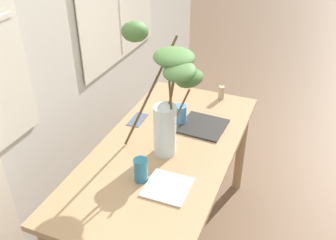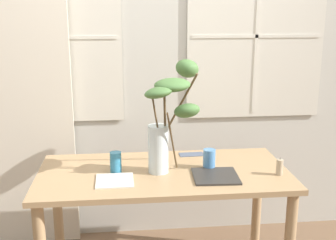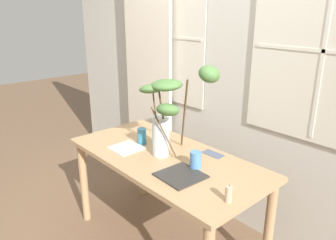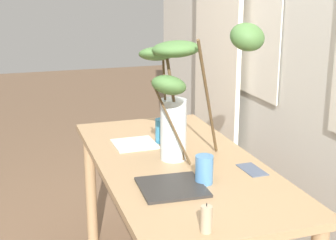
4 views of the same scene
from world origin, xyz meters
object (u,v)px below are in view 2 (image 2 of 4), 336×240
drinking_glass_blue_left (116,162)px  plate_square_left (115,181)px  pillar_candle (280,167)px  plate_square_right (216,176)px  dining_table (164,188)px  vase_with_branches (170,112)px  drinking_glass_blue_right (209,159)px

drinking_glass_blue_left → plate_square_left: (-0.01, -0.15, -0.06)m
pillar_candle → drinking_glass_blue_left: bearing=171.4°
plate_square_left → plate_square_right: size_ratio=0.82×
plate_square_right → pillar_candle: bearing=-0.9°
dining_table → plate_square_left: size_ratio=7.10×
dining_table → plate_square_left: (-0.30, -0.14, 0.12)m
vase_with_branches → drinking_glass_blue_left: vase_with_branches is taller
dining_table → pillar_candle: (0.69, -0.14, 0.16)m
pillar_candle → dining_table: bearing=168.8°
drinking_glass_blue_left → pillar_candle: bearing=-8.6°
drinking_glass_blue_left → drinking_glass_blue_right: bearing=0.5°
dining_table → drinking_glass_blue_left: 0.34m
dining_table → plate_square_left: 0.35m
vase_with_branches → drinking_glass_blue_right: (0.25, 0.01, -0.31)m
drinking_glass_blue_right → plate_square_right: drinking_glass_blue_right is taller
drinking_glass_blue_right → plate_square_left: 0.61m
vase_with_branches → pillar_candle: vase_with_branches is taller
drinking_glass_blue_left → plate_square_left: bearing=-92.2°
plate_square_left → plate_square_right: (0.60, 0.01, 0.00)m
plate_square_right → pillar_candle: pillar_candle is taller
vase_with_branches → plate_square_right: vase_with_branches is taller
drinking_glass_blue_right → drinking_glass_blue_left: bearing=-179.5°
plate_square_left → drinking_glass_blue_left: bearing=87.8°
drinking_glass_blue_left → pillar_candle: 0.99m
dining_table → plate_square_right: size_ratio=5.81×
plate_square_right → drinking_glass_blue_left: bearing=166.5°
vase_with_branches → drinking_glass_blue_right: bearing=1.3°
drinking_glass_blue_right → plate_square_left: (-0.59, -0.15, -0.06)m
drinking_glass_blue_left → dining_table: bearing=-2.3°
drinking_glass_blue_left → pillar_candle: size_ratio=1.18×
dining_table → pillar_candle: 0.72m
plate_square_right → pillar_candle: size_ratio=2.45×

